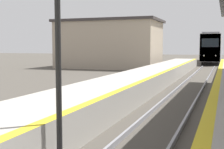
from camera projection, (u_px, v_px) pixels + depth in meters
train at (213, 48)px, 51.09m from camera, size 2.70×20.78×4.60m
signal_near at (57, 9)px, 6.28m from camera, size 0.36×0.31×4.88m
station_building at (109, 44)px, 38.37m from camera, size 12.53×7.34×5.84m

